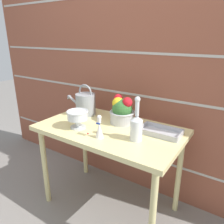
% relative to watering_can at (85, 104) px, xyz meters
% --- Properties ---
extents(ground_plane, '(12.00, 12.00, 0.00)m').
position_rel_watering_can_xyz_m(ground_plane, '(0.35, -0.13, -0.84)').
color(ground_plane, gray).
extents(brick_wall, '(3.60, 0.08, 2.20)m').
position_rel_watering_can_xyz_m(brick_wall, '(0.35, 0.29, 0.26)').
color(brick_wall, brown).
rests_on(brick_wall, ground_plane).
extents(patio_table, '(1.11, 0.64, 0.74)m').
position_rel_watering_can_xyz_m(patio_table, '(0.35, -0.13, -0.18)').
color(patio_table, beige).
rests_on(patio_table, ground_plane).
extents(watering_can, '(0.32, 0.17, 0.28)m').
position_rel_watering_can_xyz_m(watering_can, '(0.00, 0.00, 0.00)').
color(watering_can, '#93999E').
rests_on(watering_can, patio_table).
extents(crystal_pedestal_bowl, '(0.17, 0.17, 0.14)m').
position_rel_watering_can_xyz_m(crystal_pedestal_bowl, '(0.15, -0.27, -0.01)').
color(crystal_pedestal_bowl, silver).
rests_on(crystal_pedestal_bowl, patio_table).
extents(flower_planter, '(0.20, 0.20, 0.23)m').
position_rel_watering_can_xyz_m(flower_planter, '(0.38, 0.01, 0.00)').
color(flower_planter, '#BCBCC1').
rests_on(flower_planter, patio_table).
extents(glass_decanter, '(0.08, 0.08, 0.31)m').
position_rel_watering_can_xyz_m(glass_decanter, '(0.62, -0.21, 0.00)').
color(glass_decanter, silver).
rests_on(glass_decanter, patio_table).
extents(figurine_vase, '(0.06, 0.06, 0.17)m').
position_rel_watering_can_xyz_m(figurine_vase, '(0.39, -0.31, -0.03)').
color(figurine_vase, white).
rests_on(figurine_vase, patio_table).
extents(wire_tray, '(0.30, 0.17, 0.04)m').
position_rel_watering_can_xyz_m(wire_tray, '(0.72, -0.02, -0.09)').
color(wire_tray, '#B7B7BC').
rests_on(wire_tray, patio_table).
extents(fallen_petal, '(0.01, 0.01, 0.01)m').
position_rel_watering_can_xyz_m(fallen_petal, '(0.29, -0.31, -0.10)').
color(fallen_petal, red).
rests_on(fallen_petal, patio_table).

